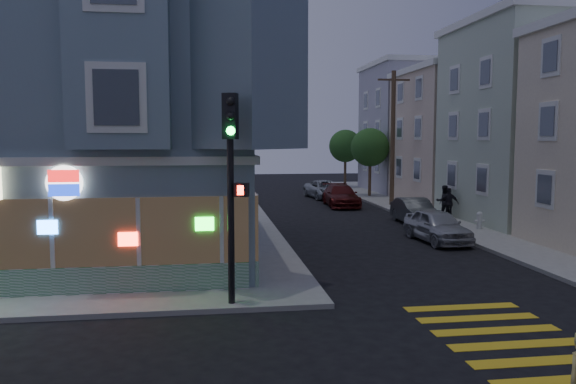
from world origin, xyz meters
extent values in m
plane|color=black|center=(0.00, 0.00, 0.00)|extent=(120.00, 120.00, 0.00)
cube|color=gray|center=(23.00, 23.00, 0.07)|extent=(24.00, 42.00, 0.15)
cube|color=slate|center=(-6.00, 11.00, 5.65)|extent=(14.00, 14.00, 11.00)
cube|color=silver|center=(-6.00, 11.00, 4.00)|extent=(14.30, 14.30, 0.25)
cube|color=#196B33|center=(-6.00, 3.95, 0.55)|extent=(13.60, 0.12, 0.80)
cube|color=#382B1E|center=(-6.00, 3.95, 1.95)|extent=(13.60, 0.10, 2.00)
cylinder|color=white|center=(-4.40, 3.87, 3.40)|extent=(1.00, 0.12, 1.00)
cube|color=#B4C7AC|center=(19.50, 16.00, 5.40)|extent=(12.00, 8.60, 10.50)
cube|color=beige|center=(19.50, 25.00, 4.65)|extent=(12.00, 8.60, 9.00)
cube|color=#A9A5B6|center=(19.50, 34.00, 5.40)|extent=(12.00, 8.60, 10.50)
cylinder|color=#4C3826|center=(12.00, 24.00, 4.65)|extent=(0.30, 0.30, 9.00)
cube|color=#4C3826|center=(12.00, 24.00, 8.55)|extent=(2.20, 0.12, 0.12)
cylinder|color=#4C3826|center=(12.20, 30.00, 1.75)|extent=(0.24, 0.24, 3.20)
sphere|color=#1B4D1C|center=(12.20, 30.00, 3.95)|extent=(3.00, 3.00, 3.00)
cylinder|color=#4C3826|center=(12.20, 38.00, 1.75)|extent=(0.24, 0.24, 3.20)
sphere|color=#1B4D1C|center=(12.20, 38.00, 3.95)|extent=(3.00, 3.00, 3.00)
imported|color=black|center=(13.00, 17.76, 1.06)|extent=(0.94, 0.77, 1.82)
imported|color=black|center=(13.00, 17.03, 1.02)|extent=(1.11, 0.81, 1.74)
imported|color=#ADB0B5|center=(9.79, 11.08, 0.74)|extent=(2.00, 4.43, 1.48)
imported|color=#3D4042|center=(10.70, 16.28, 0.70)|extent=(1.60, 4.31, 1.41)
imported|color=#511412|center=(8.60, 24.62, 0.73)|extent=(2.27, 5.13, 1.46)
imported|color=#A6ADB1|center=(8.60, 29.87, 0.69)|extent=(2.84, 5.21, 1.39)
cylinder|color=black|center=(0.22, 2.47, 3.00)|extent=(0.18, 0.18, 5.71)
cube|color=black|center=(0.22, 2.22, 5.23)|extent=(0.45, 0.42, 1.20)
sphere|color=black|center=(0.22, 2.04, 5.61)|extent=(0.23, 0.23, 0.23)
sphere|color=black|center=(0.22, 2.04, 5.23)|extent=(0.23, 0.23, 0.23)
sphere|color=#19F23F|center=(0.22, 2.04, 4.85)|extent=(0.23, 0.23, 0.23)
cube|color=black|center=(0.50, 2.27, 3.29)|extent=(0.42, 0.34, 0.37)
cube|color=#FF2614|center=(0.50, 2.14, 3.29)|extent=(0.25, 0.02, 0.25)
cylinder|color=silver|center=(13.00, 13.43, 0.49)|extent=(0.27, 0.27, 0.67)
sphere|color=silver|center=(13.00, 13.43, 0.88)|extent=(0.29, 0.29, 0.29)
cylinder|color=silver|center=(13.00, 13.43, 0.54)|extent=(0.50, 0.13, 0.13)
camera|label=1|loc=(-0.37, -12.64, 4.66)|focal=35.00mm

